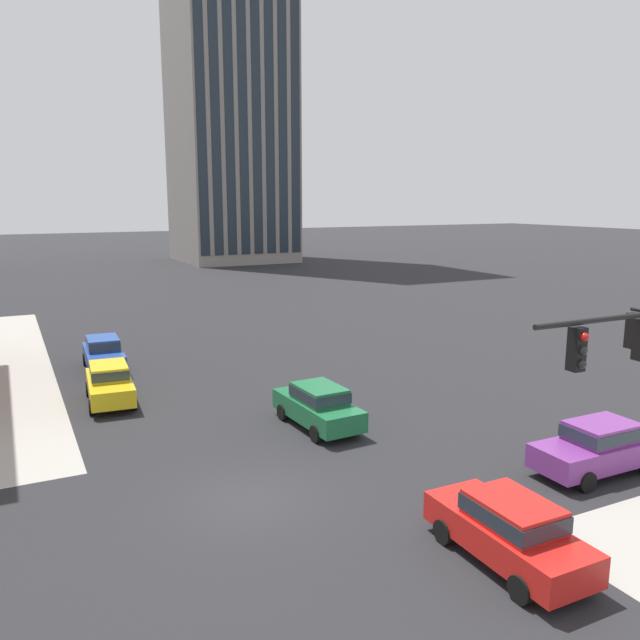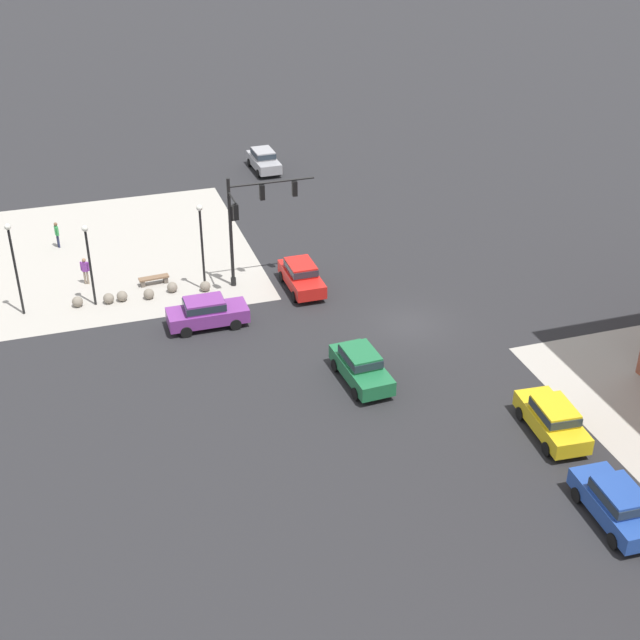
{
  "view_description": "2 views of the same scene",
  "coord_description": "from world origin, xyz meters",
  "px_view_note": "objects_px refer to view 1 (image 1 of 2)",
  "views": [
    {
      "loc": [
        -5.87,
        -16.5,
        8.69
      ],
      "look_at": [
        5.35,
        5.96,
        3.9
      ],
      "focal_mm": 35.78,
      "sensor_mm": 36.0,
      "label": 1
    },
    {
      "loc": [
        17.6,
        38.57,
        24.16
      ],
      "look_at": [
        7.17,
        6.04,
        4.78
      ],
      "focal_mm": 49.11,
      "sensor_mm": 36.0,
      "label": 2
    }
  ],
  "objects_px": {
    "car_main_northbound_far": "(509,528)",
    "car_main_southbound_far": "(318,404)",
    "car_cross_westbound": "(599,446)",
    "car_parked_curb": "(110,382)",
    "car_main_northbound_near": "(104,352)"
  },
  "relations": [
    {
      "from": "car_main_northbound_far",
      "to": "car_cross_westbound",
      "type": "xyz_separation_m",
      "value": [
        6.25,
        2.69,
        0.0
      ]
    },
    {
      "from": "car_main_northbound_far",
      "to": "car_main_southbound_far",
      "type": "relative_size",
      "value": 0.98
    },
    {
      "from": "car_main_northbound_near",
      "to": "car_parked_curb",
      "type": "relative_size",
      "value": 0.99
    },
    {
      "from": "car_main_northbound_near",
      "to": "car_cross_westbound",
      "type": "relative_size",
      "value": 1.01
    },
    {
      "from": "car_main_northbound_far",
      "to": "car_main_southbound_far",
      "type": "distance_m",
      "value": 10.42
    },
    {
      "from": "car_cross_westbound",
      "to": "car_parked_curb",
      "type": "xyz_separation_m",
      "value": [
        -12.89,
        14.53,
        0.0
      ]
    },
    {
      "from": "car_main_northbound_near",
      "to": "car_main_northbound_far",
      "type": "relative_size",
      "value": 1.02
    },
    {
      "from": "car_cross_westbound",
      "to": "car_parked_curb",
      "type": "relative_size",
      "value": 0.98
    },
    {
      "from": "car_main_southbound_far",
      "to": "car_main_northbound_far",
      "type": "bearing_deg",
      "value": -90.29
    },
    {
      "from": "car_main_southbound_far",
      "to": "car_parked_curb",
      "type": "height_order",
      "value": "same"
    },
    {
      "from": "car_main_southbound_far",
      "to": "car_cross_westbound",
      "type": "distance_m",
      "value": 9.91
    },
    {
      "from": "car_parked_curb",
      "to": "car_main_northbound_near",
      "type": "bearing_deg",
      "value": 84.4
    },
    {
      "from": "car_main_northbound_near",
      "to": "car_main_southbound_far",
      "type": "distance_m",
      "value": 13.96
    },
    {
      "from": "car_main_southbound_far",
      "to": "car_main_northbound_near",
      "type": "bearing_deg",
      "value": 116.09
    },
    {
      "from": "car_main_northbound_near",
      "to": "car_main_southbound_far",
      "type": "relative_size",
      "value": 1.0
    }
  ]
}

